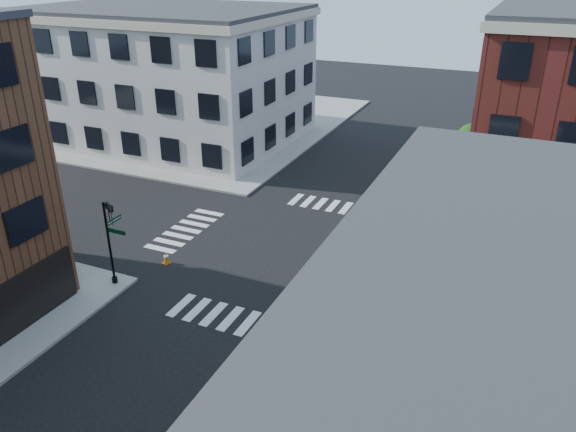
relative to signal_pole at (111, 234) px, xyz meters
The scene contains 8 objects.
ground 9.90m from the signal_pole, 44.81° to the left, with size 120.00×120.00×0.00m, color black.
sidewalk_nw 31.27m from the signal_pole, 117.29° to the left, with size 30.00×30.00×0.15m, color gray.
building_nw 25.92m from the signal_pole, 118.43° to the left, with size 22.00×16.00×11.00m, color beige.
tree_near 21.94m from the signal_pole, 49.38° to the left, with size 2.69×2.69×4.49m.
tree_far 26.78m from the signal_pole, 57.77° to the left, with size 2.43×2.43×4.07m.
signal_pole is the anchor object (origin of this frame).
box_truck 16.97m from the signal_pole, ahead, with size 7.51×2.74×3.34m.
traffic_cone 3.90m from the signal_pole, 69.77° to the left, with size 0.45×0.45×0.67m.
Camera 1 is at (11.12, -25.53, 15.28)m, focal length 35.00 mm.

